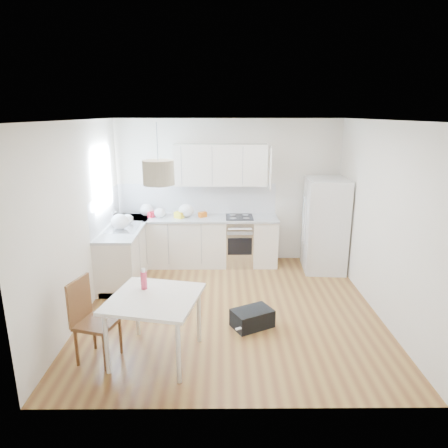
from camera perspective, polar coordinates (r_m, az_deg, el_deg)
name	(u,v)px	position (r m, az deg, el deg)	size (l,w,h in m)	color
floor	(231,308)	(6.06, 0.95, -11.86)	(4.20, 4.20, 0.00)	brown
ceiling	(232,120)	(5.38, 1.08, 14.62)	(4.20, 4.20, 0.00)	white
wall_back	(228,191)	(7.61, 0.64, 4.67)	(4.20, 4.20, 0.00)	silver
wall_left	(80,220)	(5.90, -19.83, 0.51)	(4.20, 4.20, 0.00)	silver
wall_right	(381,220)	(5.99, 21.52, 0.57)	(4.20, 4.20, 0.00)	silver
window_glassblock	(103,179)	(6.89, -16.96, 6.22)	(0.02, 1.00, 1.00)	#BFE0F9
cabinets_back	(197,242)	(7.56, -3.90, -2.57)	(3.00, 0.60, 0.88)	silver
cabinets_left	(126,253)	(7.18, -13.82, -4.01)	(0.60, 1.80, 0.88)	silver
counter_back	(196,218)	(7.43, -3.97, 0.81)	(3.02, 0.64, 0.04)	#A5A7A9
counter_left	(124,227)	(7.04, -14.06, -0.48)	(0.64, 1.82, 0.04)	#A5A7A9
backsplash_back	(197,199)	(7.65, -3.88, 3.62)	(3.00, 0.01, 0.58)	white
backsplash_left	(106,210)	(7.04, -16.55, 1.95)	(0.01, 1.80, 0.58)	white
upper_cabinets	(220,165)	(7.37, -0.51, 8.44)	(1.70, 0.32, 0.75)	silver
range_oven	(239,242)	(7.56, 2.17, -2.56)	(0.50, 0.61, 0.88)	silver
sink	(124,227)	(6.99, -14.16, -0.47)	(0.50, 0.80, 0.16)	silver
refrigerator	(326,225)	(7.44, 14.34, -0.12)	(0.81, 0.84, 1.68)	silver
dining_table	(154,304)	(4.73, -9.91, -11.13)	(1.16, 1.16, 0.77)	beige
dining_chair	(97,321)	(4.91, -17.67, -13.09)	(0.42, 0.42, 0.99)	#4E2B17
drink_bottle	(144,279)	(4.86, -11.40, -7.67)	(0.07, 0.07, 0.26)	#D53B5B
gym_bag	(252,318)	(5.54, 4.05, -13.26)	(0.52, 0.34, 0.24)	black
pendant_lamp	(159,173)	(4.31, -9.33, 7.25)	(0.33, 0.33, 0.26)	beige
grocery_bag_a	(147,210)	(7.62, -11.00, 1.97)	(0.26, 0.22, 0.23)	white
grocery_bag_b	(160,213)	(7.45, -9.16, 1.59)	(0.21, 0.18, 0.19)	white
grocery_bag_c	(186,211)	(7.42, -5.41, 1.92)	(0.28, 0.24, 0.25)	white
grocery_bag_d	(128,219)	(7.17, -13.59, 0.71)	(0.19, 0.16, 0.17)	white
grocery_bag_e	(120,222)	(6.84, -14.65, 0.33)	(0.29, 0.25, 0.26)	white
snack_orange	(203,215)	(7.42, -3.07, 1.35)	(0.14, 0.09, 0.10)	#CA5D12
snack_yellow	(179,215)	(7.39, -6.44, 1.28)	(0.17, 0.10, 0.11)	yellow
snack_red	(152,214)	(7.54, -10.23, 1.39)	(0.15, 0.10, 0.11)	red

